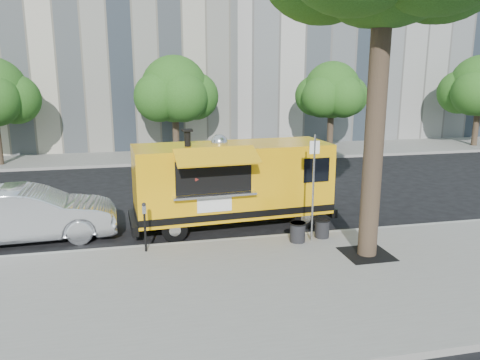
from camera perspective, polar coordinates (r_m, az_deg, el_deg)
The scene contains 15 objects.
ground at distance 14.39m, azimuth 0.62°, elevation -6.32°, with size 120.00×120.00×0.00m, color black.
sidewalk at distance 10.80m, azimuth 5.53°, elevation -12.83°, with size 60.00×6.00×0.15m, color gray.
curb at distance 13.51m, azimuth 1.52°, elevation -7.30°, with size 60.00×0.14×0.16m, color #999993.
far_sidewalk at distance 27.30m, azimuth -5.78°, elevation 3.12°, with size 60.00×5.00×0.15m, color gray.
building_mid at distance 39.57m, azimuth 10.78°, elevation 20.49°, with size 20.00×14.00×20.00m, color #ABA6A0.
tree_well at distance 12.73m, azimuth 15.18°, elevation -8.71°, with size 1.20×1.20×0.02m, color black.
far_tree_b at distance 26.02m, azimuth -7.99°, elevation 10.90°, with size 3.60×3.60×5.50m.
far_tree_c at distance 27.92m, azimuth 11.15°, elevation 10.69°, with size 3.24×3.24×5.21m.
far_tree_d at distance 33.33m, azimuth 27.26°, elevation 10.16°, with size 3.78×3.78×5.64m.
sign_post at distance 12.89m, azimuth 8.94°, elevation -0.23°, with size 0.28×0.06×3.00m.
parking_meter at distance 12.46m, azimuth -11.55°, elevation -4.94°, with size 0.11×0.11×1.33m.
food_truck at distance 14.45m, azimuth -0.99°, elevation -0.20°, with size 6.43×3.24×3.10m.
sedan at distance 14.71m, azimuth -24.29°, elevation -3.83°, with size 1.68×4.82×1.59m, color silver.
trash_bin_left at distance 13.16m, azimuth 7.05°, elevation -6.24°, with size 0.46×0.46×0.55m.
trash_bin_right at distance 13.61m, azimuth 9.97°, elevation -5.72°, with size 0.45×0.45×0.54m.
Camera 1 is at (-3.06, -13.22, 4.79)m, focal length 35.00 mm.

